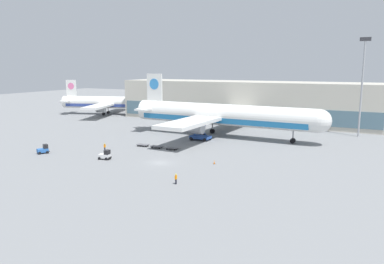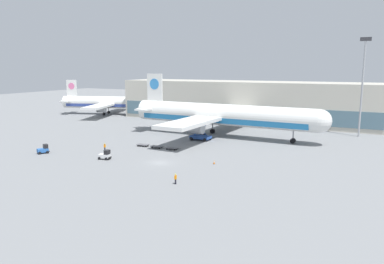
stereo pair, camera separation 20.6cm
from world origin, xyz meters
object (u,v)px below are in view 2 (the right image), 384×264
Objects in this scene: airplane_distant at (112,103)px; baggage_tug_mid at (44,149)px; light_mast at (363,81)px; baggage_tug_foreground at (105,155)px; airplane_main at (219,115)px; ground_crew_near at (176,178)px; ground_crew_far at (105,146)px; scissor_lift_loader at (201,133)px; baggage_dolly_second at (157,146)px; baggage_dolly_third at (172,148)px; traffic_cone_near at (214,162)px; baggage_dolly_lead at (143,145)px.

baggage_tug_mid is at bearing -82.24° from airplane_distant.
light_mast is 10.13× the size of baggage_tug_foreground.
ground_crew_near is at bearing -74.51° from airplane_main.
light_mast is 66.30m from ground_crew_near.
baggage_tug_mid is (-61.53, -53.67, -14.38)m from light_mast.
ground_crew_far is (-5.10, 6.02, 0.22)m from baggage_tug_foreground.
baggage_tug_foreground is 1.48× the size of ground_crew_near.
baggage_tug_mid is at bearing -124.01° from airplane_main.
baggage_dolly_second is (-5.01, -13.67, -1.59)m from scissor_lift_loader.
traffic_cone_near reaches higher than baggage_dolly_third.
baggage_dolly_lead is at bearing -63.30° from airplane_distant.
airplane_main is at bearing 77.55° from baggage_dolly_third.
traffic_cone_near is (-23.92, -45.23, -14.88)m from light_mast.
ground_crew_far is 2.36× the size of traffic_cone_near.
airplane_distant is 95.92m from ground_crew_near.
airplane_distant is at bearing 174.73° from light_mast.
baggage_tug_mid is 3.60× the size of traffic_cone_near.
light_mast is 5.05× the size of scissor_lift_loader.
ground_crew_far is at bearing -137.94° from light_mast.
baggage_dolly_second is 2.11× the size of ground_crew_near.
ground_crew_far is at bearing 72.03° from ground_crew_near.
baggage_dolly_lead is at bearing 82.06° from baggage_tug_foreground.
baggage_tug_mid is at bearing 177.52° from baggage_tug_foreground.
baggage_dolly_third is (4.02, 0.17, 0.00)m from baggage_dolly_second.
scissor_lift_loader is 37.97m from ground_crew_near.
baggage_dolly_third is at bearing 136.09° from ground_crew_far.
baggage_dolly_third is at bearing 151.31° from traffic_cone_near.
airplane_main is 20.63× the size of baggage_tug_mid.
baggage_tug_mid is at bearing -145.15° from baggage_dolly_second.
airplane_main is at bearing -154.14° from light_mast.
baggage_tug_foreground reaches higher than traffic_cone_near.
baggage_tug_foreground is 7.89m from ground_crew_far.
light_mast is 82.90m from baggage_tug_mid.
baggage_dolly_second is at bearing 178.28° from baggage_dolly_third.
baggage_dolly_lead is (15.55, 16.13, -0.49)m from baggage_tug_mid.
traffic_cone_near is at bearing -56.52° from scissor_lift_loader.
airplane_main reaches higher than airplane_distant.
baggage_dolly_lead is 9.61m from ground_crew_far.
light_mast reaches higher than baggage_tug_mid.
baggage_dolly_second is at bearing -7.33° from baggage_dolly_lead.
baggage_tug_foreground is (45.87, -60.29, -3.86)m from airplane_distant.
baggage_dolly_third is at bearing -26.62° from baggage_tug_mid.
ground_crew_near is at bearing -70.40° from baggage_tug_mid.
baggage_tug_mid is at bearing -127.86° from scissor_lift_loader.
baggage_dolly_third is 15.87m from traffic_cone_near.
scissor_lift_loader is at bearing 63.27° from baggage_tug_foreground.
baggage_tug_foreground and baggage_tug_mid have the same top height.
ground_crew_near is 14.77m from traffic_cone_near.
baggage_tug_mid is (-15.84, -1.83, 0.00)m from baggage_tug_foreground.
scissor_lift_loader is 2.01× the size of baggage_tug_foreground.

